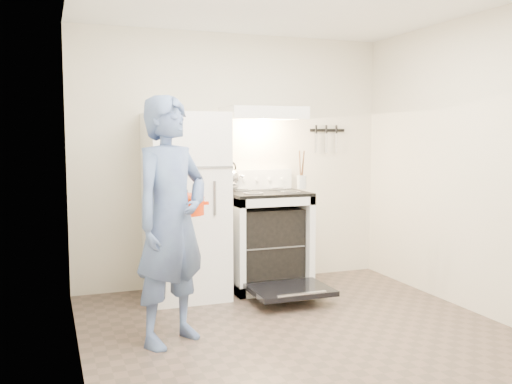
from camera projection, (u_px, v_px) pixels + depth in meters
floor at (310, 340)px, 4.18m from camera, size 3.60×3.60×0.00m
back_wall at (233, 160)px, 5.74m from camera, size 3.20×0.02×2.50m
refrigerator at (185, 206)px, 5.25m from camera, size 0.70×0.70×1.70m
stove_body at (266, 241)px, 5.59m from camera, size 0.76×0.65×0.92m
cooktop at (266, 193)px, 5.55m from camera, size 0.76×0.65×0.03m
backsplash at (256, 179)px, 5.80m from camera, size 0.76×0.07×0.20m
oven_door at (290, 290)px, 5.07m from camera, size 0.70×0.54×0.04m
oven_rack at (266, 243)px, 5.59m from camera, size 0.60×0.52×0.01m
range_hood at (263, 113)px, 5.54m from camera, size 0.76×0.50×0.12m
knife_strip at (327, 130)px, 6.06m from camera, size 0.40×0.02×0.03m
pizza_stone at (263, 244)px, 5.49m from camera, size 0.30×0.30×0.02m
tea_kettle at (230, 176)px, 5.63m from camera, size 0.24×0.20×0.29m
utensil_jar at (302, 182)px, 5.52m from camera, size 0.09×0.09×0.13m
person at (171, 221)px, 4.06m from camera, size 0.77×0.71×1.78m
dutch_oven at (186, 206)px, 4.45m from camera, size 0.36×0.29×0.23m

